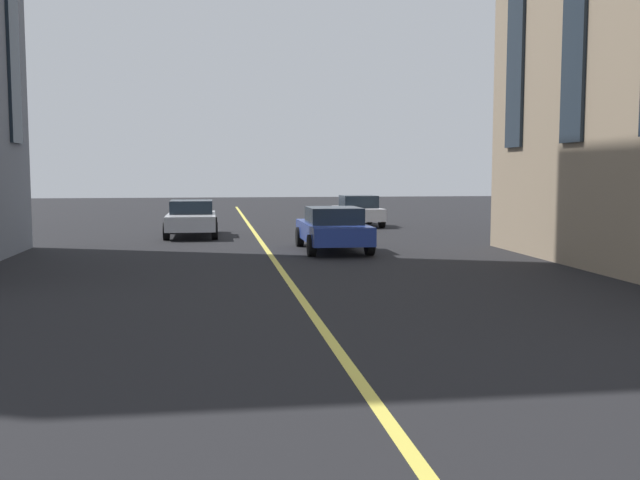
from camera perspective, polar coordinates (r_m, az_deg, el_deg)
The scene contains 4 objects.
lane_centre_line at distance 12.03m, azimuth -0.32°, elevation -6.30°, with size 80.00×0.16×0.01m.
car_silver_parked_a at distance 28.01m, azimuth -10.13°, elevation 1.73°, with size 4.40×1.95×1.37m.
car_white_mid at distance 32.98m, azimuth 3.01°, elevation 2.34°, with size 3.90×1.89×1.40m.
car_blue_far at distance 22.42m, azimuth 1.03°, elevation 0.93°, with size 4.40×1.95×1.37m.
Camera 1 is at (8.34, 1.68, 2.43)m, focal length 40.41 mm.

